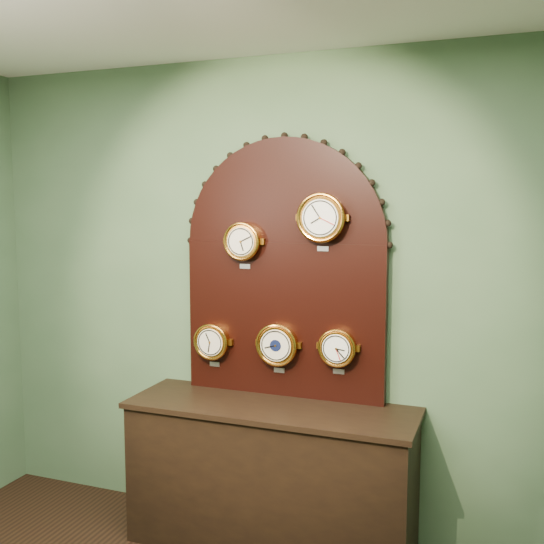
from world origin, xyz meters
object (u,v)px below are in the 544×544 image
at_px(shop_counter, 271,479).
at_px(arabic_clock, 322,218).
at_px(tide_clock, 338,348).
at_px(roman_clock, 243,241).
at_px(barometer, 277,344).
at_px(display_board, 284,261).
at_px(hygrometer, 212,341).

xyz_separation_m(shop_counter, arabic_clock, (0.24, 0.15, 1.48)).
bearing_deg(shop_counter, arabic_clock, 32.16).
xyz_separation_m(arabic_clock, tide_clock, (0.10, 0.00, -0.72)).
relative_size(arabic_clock, tide_clock, 1.21).
xyz_separation_m(roman_clock, barometer, (0.21, -0.00, -0.59)).
relative_size(display_board, hygrometer, 5.60).
bearing_deg(tide_clock, barometer, -179.85).
xyz_separation_m(shop_counter, roman_clock, (-0.23, 0.15, 1.34)).
relative_size(hygrometer, tide_clock, 1.02).
height_order(hygrometer, barometer, barometer).
distance_m(arabic_clock, barometer, 0.78).
bearing_deg(shop_counter, hygrometer, 160.56).
bearing_deg(barometer, hygrometer, 179.89).
height_order(shop_counter, hygrometer, hygrometer).
distance_m(barometer, tide_clock, 0.36).
xyz_separation_m(shop_counter, tide_clock, (0.34, 0.15, 0.75)).
relative_size(display_board, tide_clock, 5.70).
distance_m(display_board, barometer, 0.49).
xyz_separation_m(arabic_clock, hygrometer, (-0.68, 0.00, -0.75)).
bearing_deg(barometer, tide_clock, 0.15).
height_order(barometer, tide_clock, barometer).
relative_size(barometer, tide_clock, 1.12).
distance_m(shop_counter, roman_clock, 1.36).
xyz_separation_m(arabic_clock, barometer, (-0.26, 0.00, -0.73)).
distance_m(shop_counter, arabic_clock, 1.50).
relative_size(display_board, roman_clock, 5.55).
bearing_deg(display_board, arabic_clock, -15.64).
height_order(shop_counter, tide_clock, tide_clock).
bearing_deg(shop_counter, display_board, 90.00).
bearing_deg(roman_clock, barometer, -0.20).
height_order(display_board, barometer, display_board).
xyz_separation_m(display_board, tide_clock, (0.34, -0.07, -0.47)).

